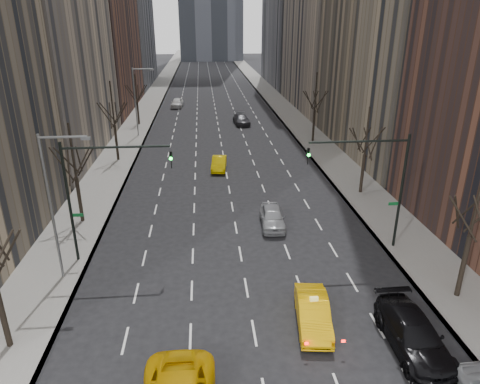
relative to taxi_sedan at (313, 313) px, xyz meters
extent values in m
cube|color=slate|center=(-15.36, 65.62, -0.68)|extent=(4.50, 320.00, 0.15)
cube|color=slate|center=(9.14, 65.62, -0.68)|extent=(4.50, 320.00, 0.15)
cylinder|color=black|center=(-15.11, -0.38, 1.29)|extent=(0.28, 0.28, 3.78)
cylinder|color=black|center=(-14.31, -0.08, 4.41)|extent=(1.74, 0.72, 2.52)
cylinder|color=black|center=(-15.11, 13.62, 1.18)|extent=(0.28, 0.28, 3.57)
cylinder|color=black|center=(-15.11, 13.62, 5.09)|extent=(0.16, 0.16, 4.25)
cylinder|color=black|center=(-14.96, 14.47, 4.20)|extent=(0.42, 1.80, 2.52)
cylinder|color=black|center=(-14.31, 13.92, 4.20)|extent=(1.74, 0.72, 2.52)
cylinder|color=black|center=(-14.45, 13.07, 4.20)|extent=(1.46, 1.25, 2.52)
cylinder|color=black|center=(-15.26, 12.77, 4.20)|extent=(0.42, 1.80, 2.52)
cylinder|color=black|center=(-15.92, 13.33, 4.20)|extent=(1.74, 0.72, 2.52)
cylinder|color=black|center=(-15.77, 14.17, 4.20)|extent=(1.46, 1.25, 2.52)
cylinder|color=black|center=(-15.11, 29.62, 1.39)|extent=(0.28, 0.28, 3.99)
cylinder|color=black|center=(-15.11, 29.62, 5.76)|extent=(0.16, 0.16, 4.75)
cylinder|color=black|center=(-14.96, 30.47, 4.62)|extent=(0.42, 1.80, 2.52)
cylinder|color=black|center=(-14.31, 29.92, 4.62)|extent=(1.74, 0.72, 2.52)
cylinder|color=black|center=(-14.45, 29.07, 4.62)|extent=(1.46, 1.25, 2.52)
cylinder|color=black|center=(-15.26, 28.77, 4.62)|extent=(0.42, 1.80, 2.52)
cylinder|color=black|center=(-15.92, 29.33, 4.62)|extent=(1.74, 0.72, 2.52)
cylinder|color=black|center=(-15.77, 30.17, 4.62)|extent=(1.46, 1.25, 2.52)
cylinder|color=black|center=(-15.11, 47.62, 1.08)|extent=(0.28, 0.28, 3.36)
cylinder|color=black|center=(-15.11, 47.62, 4.76)|extent=(0.16, 0.16, 4.00)
cylinder|color=black|center=(-14.96, 48.47, 3.99)|extent=(0.42, 1.80, 2.52)
cylinder|color=black|center=(-14.31, 47.92, 3.99)|extent=(1.74, 0.72, 2.52)
cylinder|color=black|center=(-14.45, 47.07, 3.99)|extent=(1.46, 1.25, 2.52)
cylinder|color=black|center=(-15.26, 46.77, 3.99)|extent=(0.42, 1.80, 2.52)
cylinder|color=black|center=(-15.92, 47.33, 3.99)|extent=(1.74, 0.72, 2.52)
cylinder|color=black|center=(-15.77, 48.17, 3.99)|extent=(1.46, 1.25, 2.52)
cylinder|color=black|center=(8.89, 1.62, 1.29)|extent=(0.28, 0.28, 3.78)
cylinder|color=black|center=(8.89, 1.62, 5.43)|extent=(0.16, 0.16, 4.50)
cylinder|color=black|center=(9.04, 2.47, 4.41)|extent=(0.42, 1.80, 2.52)
cylinder|color=black|center=(8.08, 1.33, 4.41)|extent=(1.74, 0.72, 2.52)
cylinder|color=black|center=(8.23, 2.17, 4.41)|extent=(1.46, 1.25, 2.52)
cylinder|color=black|center=(8.89, 17.62, 1.18)|extent=(0.28, 0.28, 3.57)
cylinder|color=black|center=(8.89, 17.62, 5.09)|extent=(0.16, 0.16, 4.25)
cylinder|color=black|center=(9.04, 18.47, 4.20)|extent=(0.42, 1.80, 2.52)
cylinder|color=black|center=(9.69, 17.92, 4.20)|extent=(1.74, 0.72, 2.52)
cylinder|color=black|center=(9.55, 17.07, 4.20)|extent=(1.46, 1.25, 2.52)
cylinder|color=black|center=(8.74, 16.77, 4.20)|extent=(0.42, 1.80, 2.52)
cylinder|color=black|center=(8.08, 17.33, 4.20)|extent=(1.74, 0.72, 2.52)
cylinder|color=black|center=(8.23, 18.17, 4.20)|extent=(1.46, 1.25, 2.52)
cylinder|color=black|center=(8.89, 35.62, 1.39)|extent=(0.28, 0.28, 3.99)
cylinder|color=black|center=(8.89, 35.62, 5.76)|extent=(0.16, 0.16, 4.75)
cylinder|color=black|center=(9.04, 36.47, 4.62)|extent=(0.42, 1.80, 2.52)
cylinder|color=black|center=(9.69, 35.92, 4.62)|extent=(1.74, 0.72, 2.52)
cylinder|color=black|center=(9.55, 35.07, 4.62)|extent=(1.46, 1.25, 2.52)
cylinder|color=black|center=(8.74, 34.77, 4.62)|extent=(0.42, 1.80, 2.52)
cylinder|color=black|center=(8.08, 35.33, 4.62)|extent=(1.74, 0.72, 2.52)
cylinder|color=black|center=(8.23, 36.17, 4.62)|extent=(1.46, 1.25, 2.52)
cylinder|color=black|center=(-13.91, 7.62, 3.40)|extent=(0.18, 0.18, 8.00)
cylinder|color=black|center=(-10.66, 7.62, 7.00)|extent=(6.50, 0.14, 0.14)
imported|color=black|center=(-7.41, 7.62, 6.10)|extent=(0.18, 0.22, 1.10)
sphere|color=#0CFF33|center=(-7.41, 7.44, 6.25)|extent=(0.20, 0.20, 0.20)
cube|color=#0C5926|center=(-13.51, 7.62, 2.60)|extent=(0.70, 0.04, 0.22)
cylinder|color=black|center=(7.69, 7.62, 3.40)|extent=(0.18, 0.18, 8.00)
cylinder|color=black|center=(4.44, 7.62, 7.00)|extent=(6.50, 0.14, 0.14)
imported|color=black|center=(1.19, 7.62, 6.10)|extent=(0.18, 0.22, 1.10)
sphere|color=#0CFF33|center=(1.19, 7.44, 6.25)|extent=(0.20, 0.20, 0.20)
cube|color=#0C5926|center=(7.29, 7.62, 2.60)|extent=(0.70, 0.04, 0.22)
cylinder|color=slate|center=(-14.31, 5.62, 3.90)|extent=(0.16, 0.16, 9.00)
cylinder|color=slate|center=(-13.01, 5.62, 8.20)|extent=(2.60, 0.14, 0.14)
cube|color=slate|center=(-11.81, 5.62, 8.10)|extent=(0.50, 0.22, 0.15)
cylinder|color=slate|center=(-14.31, 40.62, 3.90)|extent=(0.16, 0.16, 9.00)
cylinder|color=slate|center=(-13.01, 40.62, 8.20)|extent=(2.60, 0.14, 0.14)
cube|color=slate|center=(-11.81, 40.62, 8.10)|extent=(0.50, 0.22, 0.15)
imported|color=#FFB805|center=(0.00, 0.00, 0.00)|extent=(2.13, 4.72, 1.50)
imported|color=gray|center=(-0.28, 11.71, 0.01)|extent=(2.05, 4.56, 1.52)
imported|color=black|center=(4.39, -2.14, 0.08)|extent=(2.39, 5.75, 1.66)
imported|color=yellow|center=(-3.81, 25.55, -0.06)|extent=(1.89, 4.32, 1.38)
imported|color=#2C2C31|center=(0.48, 46.57, 0.00)|extent=(2.55, 5.36, 1.51)
imported|color=silver|center=(-10.00, 61.41, 0.07)|extent=(2.35, 4.99, 1.65)
camera|label=1|loc=(-5.37, -17.84, 14.12)|focal=32.00mm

